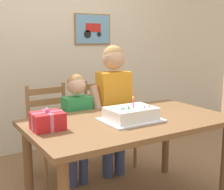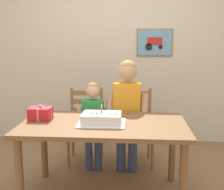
{
  "view_description": "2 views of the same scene",
  "coord_description": "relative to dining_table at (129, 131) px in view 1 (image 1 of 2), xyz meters",
  "views": [
    {
      "loc": [
        -1.3,
        -1.87,
        1.37
      ],
      "look_at": [
        -0.06,
        0.17,
        0.92
      ],
      "focal_mm": 48.63,
      "sensor_mm": 36.0,
      "label": 1
    },
    {
      "loc": [
        0.28,
        -2.72,
        1.54
      ],
      "look_at": [
        0.06,
        0.23,
        0.97
      ],
      "focal_mm": 47.91,
      "sensor_mm": 36.0,
      "label": 2
    }
  ],
  "objects": [
    {
      "name": "gift_box_red_large",
      "position": [
        -0.63,
        0.07,
        0.16
      ],
      "size": [
        0.22,
        0.18,
        0.16
      ],
      "color": "red",
      "rests_on": "dining_table"
    },
    {
      "name": "chair_left",
      "position": [
        -0.31,
        0.84,
        -0.19
      ],
      "size": [
        0.45,
        0.45,
        0.92
      ],
      "color": "#996B42",
      "rests_on": "ground"
    },
    {
      "name": "birthday_cake",
      "position": [
        -0.01,
        -0.04,
        0.14
      ],
      "size": [
        0.44,
        0.34,
        0.19
      ],
      "color": "silver",
      "rests_on": "dining_table"
    },
    {
      "name": "dining_table",
      "position": [
        0.0,
        0.0,
        0.0
      ],
      "size": [
        1.57,
        0.88,
        0.75
      ],
      "color": "brown",
      "rests_on": "ground"
    },
    {
      "name": "child_younger",
      "position": [
        -0.18,
        0.57,
        -0.01
      ],
      "size": [
        0.39,
        0.22,
        1.06
      ],
      "color": "#38426B",
      "rests_on": "ground"
    },
    {
      "name": "back_wall",
      "position": [
        0.0,
        1.72,
        0.65
      ],
      "size": [
        6.4,
        0.11,
        2.6
      ],
      "color": "beige",
      "rests_on": "ground"
    },
    {
      "name": "child_older",
      "position": [
        0.21,
        0.57,
        0.14
      ],
      "size": [
        0.48,
        0.28,
        1.3
      ],
      "color": "#38426B",
      "rests_on": "ground"
    },
    {
      "name": "chair_right",
      "position": [
        0.31,
        0.84,
        -0.19
      ],
      "size": [
        0.45,
        0.45,
        0.92
      ],
      "color": "#996B42",
      "rests_on": "ground"
    }
  ]
}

